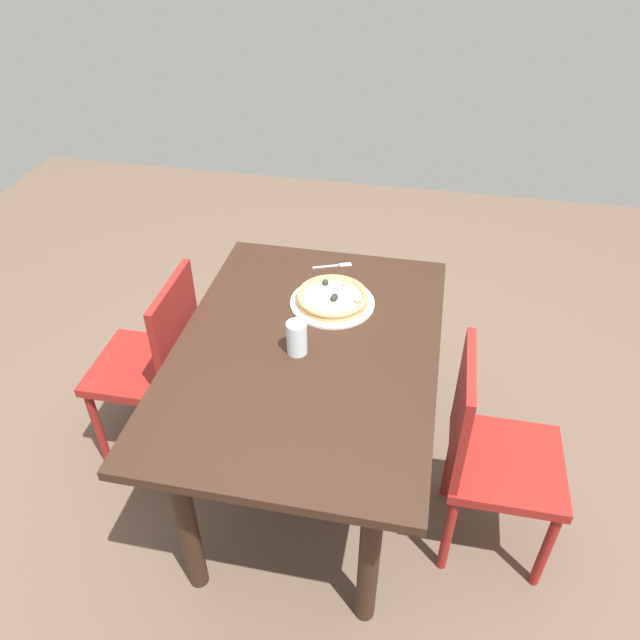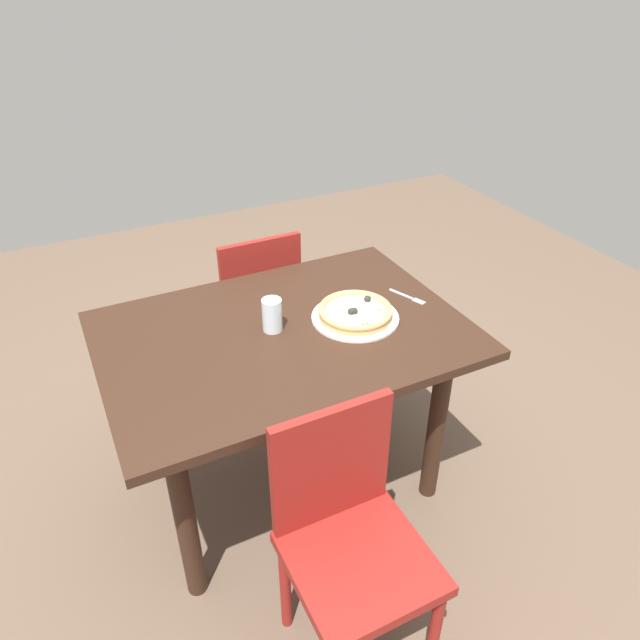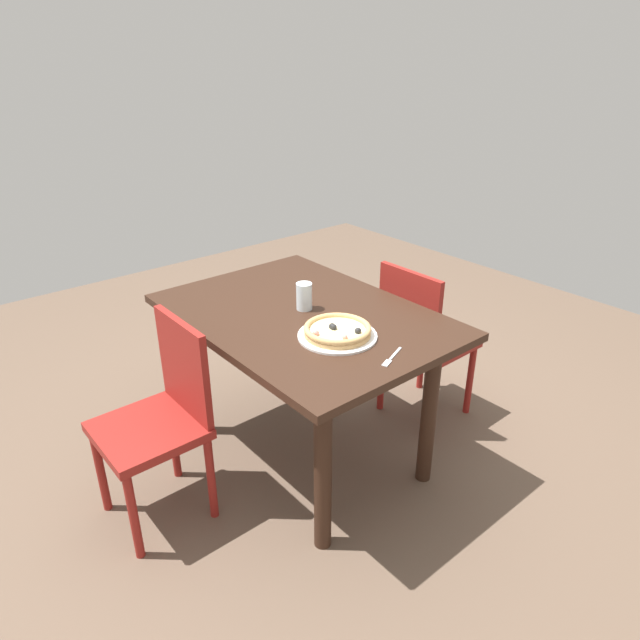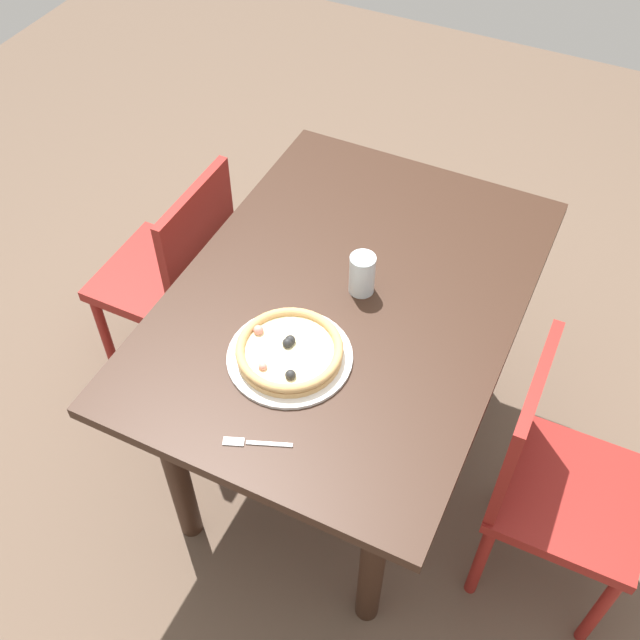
% 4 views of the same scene
% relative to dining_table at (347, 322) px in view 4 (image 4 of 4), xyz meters
% --- Properties ---
extents(ground_plane, '(6.00, 6.00, 0.00)m').
position_rel_dining_table_xyz_m(ground_plane, '(0.00, 0.00, -0.66)').
color(ground_plane, brown).
extents(dining_table, '(1.30, 0.92, 0.78)m').
position_rel_dining_table_xyz_m(dining_table, '(0.00, 0.00, 0.00)').
color(dining_table, '#331E14').
rests_on(dining_table, ground).
extents(chair_near, '(0.40, 0.40, 0.87)m').
position_rel_dining_table_xyz_m(chair_near, '(-0.13, -0.67, -0.18)').
color(chair_near, maroon).
rests_on(chair_near, ground).
extents(chair_far, '(0.40, 0.40, 0.87)m').
position_rel_dining_table_xyz_m(chair_far, '(0.09, 0.67, -0.18)').
color(chair_far, maroon).
rests_on(chair_far, ground).
extents(plate, '(0.33, 0.33, 0.01)m').
position_rel_dining_table_xyz_m(plate, '(-0.27, 0.04, 0.12)').
color(plate, white).
rests_on(plate, dining_table).
extents(pizza, '(0.28, 0.28, 0.05)m').
position_rel_dining_table_xyz_m(pizza, '(-0.27, 0.04, 0.15)').
color(pizza, tan).
rests_on(pizza, plate).
extents(fork, '(0.08, 0.16, 0.00)m').
position_rel_dining_table_xyz_m(fork, '(-0.54, 0.01, 0.12)').
color(fork, silver).
rests_on(fork, dining_table).
extents(drinking_glass, '(0.07, 0.07, 0.12)m').
position_rel_dining_table_xyz_m(drinking_glass, '(0.03, -0.03, 0.18)').
color(drinking_glass, silver).
rests_on(drinking_glass, dining_table).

